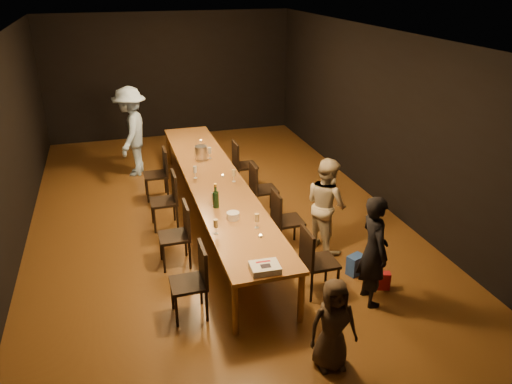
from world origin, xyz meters
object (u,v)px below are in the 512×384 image
object	(u,v)px
table	(215,182)
chair_left_2	(164,201)
chair_right_0	(320,261)
birthday_cake	(265,268)
chair_right_1	(288,220)
man_blue	(131,132)
chair_right_2	(264,189)
ice_bucket	(201,153)
woman_birthday	(374,251)
chair_left_1	(174,236)
woman_tan	(326,204)
chair_right_3	(245,165)
champagne_bottle	(216,196)
plate_stack	(233,216)
chair_left_0	(188,283)
child	(333,325)
chair_left_3	(156,174)

from	to	relation	value
table	chair_left_2	bearing A→B (deg)	180.00
chair_right_0	birthday_cake	bearing A→B (deg)	-64.11
chair_right_1	chair_left_2	xyz separation A→B (m)	(-1.70, 1.20, 0.00)
chair_right_0	man_blue	xyz separation A→B (m)	(-2.00, 4.94, 0.44)
chair_right_2	ice_bucket	bearing A→B (deg)	-138.15
table	chair_right_0	world-z (taller)	chair_right_0
chair_left_2	woman_birthday	distance (m)	3.56
chair_right_1	chair_right_2	size ratio (longest dim) A/B	1.00
table	chair_right_0	xyz separation A→B (m)	(0.85, -2.40, -0.24)
chair_right_2	chair_left_2	distance (m)	1.70
woman_birthday	man_blue	world-z (taller)	man_blue
chair_right_0	chair_right_1	distance (m)	1.20
chair_right_1	chair_left_1	size ratio (longest dim) A/B	1.00
table	ice_bucket	size ratio (longest dim) A/B	24.38
chair_left_2	man_blue	world-z (taller)	man_blue
table	woman_tan	distance (m)	1.93
chair_right_3	woman_tan	distance (m)	2.61
chair_right_0	champagne_bottle	distance (m)	1.77
table	chair_right_3	size ratio (longest dim) A/B	6.45
woman_birthday	man_blue	size ratio (longest dim) A/B	0.81
man_blue	woman_birthday	bearing A→B (deg)	41.81
table	plate_stack	xyz separation A→B (m)	(-0.06, -1.48, 0.10)
chair_left_0	chair_right_3	bearing A→B (deg)	-25.28
chair_left_1	child	distance (m)	2.79
table	chair_left_1	distance (m)	1.49
plate_stack	ice_bucket	bearing A→B (deg)	89.30
champagne_bottle	chair_right_1	bearing A→B (deg)	-7.96
child	plate_stack	bearing A→B (deg)	107.68
birthday_cake	chair_left_1	bearing A→B (deg)	119.40
plate_stack	ice_bucket	world-z (taller)	ice_bucket
man_blue	champagne_bottle	world-z (taller)	man_blue
chair_left_0	ice_bucket	world-z (taller)	ice_bucket
woman_tan	chair_right_1	bearing A→B (deg)	60.62
table	plate_stack	distance (m)	1.48
chair_right_2	chair_left_0	bearing A→B (deg)	-35.31
man_blue	plate_stack	xyz separation A→B (m)	(1.09, -4.02, -0.10)
woman_tan	man_blue	size ratio (longest dim) A/B	0.79
chair_left_1	man_blue	xyz separation A→B (m)	(-0.30, 3.74, 0.44)
chair_left_2	birthday_cake	size ratio (longest dim) A/B	2.71
woman_birthday	man_blue	xyz separation A→B (m)	(-2.54, 5.29, 0.18)
chair_right_1	woman_birthday	size ratio (longest dim) A/B	0.64
woman_tan	man_blue	world-z (taller)	man_blue
chair_left_3	child	distance (m)	5.04
man_blue	birthday_cake	bearing A→B (deg)	27.96
chair_right_1	woman_birthday	distance (m)	1.67
chair_right_1	birthday_cake	xyz separation A→B (m)	(-0.88, -1.63, 0.32)
chair_right_3	chair_left_1	size ratio (longest dim) A/B	1.00
child	plate_stack	xyz separation A→B (m)	(-0.51, 2.19, 0.27)
plate_stack	chair_left_3	bearing A→B (deg)	106.41
woman_tan	ice_bucket	world-z (taller)	woman_tan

